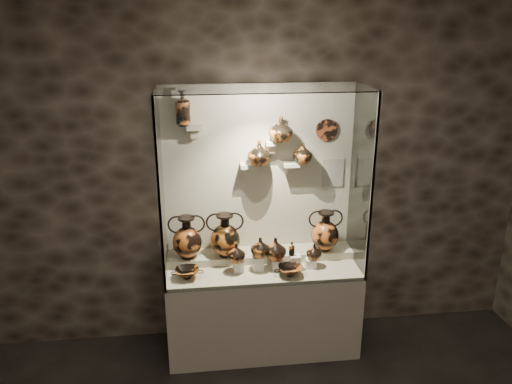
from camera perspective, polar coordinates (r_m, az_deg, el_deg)
wall_back at (r=4.47m, az=0.29°, el=2.13°), size 5.00×0.02×3.20m
plinth at (r=4.69m, az=0.77°, el=-13.22°), size 1.70×0.60×0.80m
front_tier at (r=4.48m, az=0.79°, el=-8.73°), size 1.68×0.58×0.03m
rear_tier at (r=4.62m, az=0.50°, el=-7.34°), size 1.70×0.25×0.10m
back_panel at (r=4.47m, az=0.29°, el=2.11°), size 1.70×0.03×1.60m
glass_front at (r=3.89m, az=1.43°, el=-0.50°), size 1.70×0.01×1.60m
glass_left at (r=4.15m, az=-10.82°, el=0.39°), size 0.01×0.60×1.60m
glass_right at (r=4.36m, az=11.92°, el=1.26°), size 0.01×0.60×1.60m
glass_top at (r=3.99m, az=0.90°, el=11.76°), size 1.70×0.60×0.01m
frame_post_left at (r=3.87m, az=-10.98°, el=-0.97°), size 0.02×0.02×1.60m
frame_post_right at (r=4.10m, az=13.11°, el=0.02°), size 0.02×0.02×1.60m
pedestal_a at (r=4.38m, az=-2.00°, el=-8.44°), size 0.09×0.09×0.10m
pedestal_b at (r=4.39m, az=0.23°, el=-8.14°), size 0.09×0.09×0.13m
pedestal_c at (r=4.42m, az=2.44°, el=-8.25°), size 0.09×0.09×0.09m
pedestal_d at (r=4.44m, az=4.50°, el=-7.94°), size 0.09×0.09×0.12m
pedestal_e at (r=4.48m, az=6.26°, el=-8.05°), size 0.09×0.09×0.08m
bracket_ul at (r=4.25m, az=-7.00°, el=7.34°), size 0.14×0.12×0.04m
bracket_ca at (r=4.36m, az=-0.88°, el=3.03°), size 0.14×0.12×0.04m
bracket_cb at (r=4.33m, az=1.75°, el=5.66°), size 0.10×0.12×0.04m
bracket_cc at (r=4.41m, az=4.03°, el=3.19°), size 0.14×0.12×0.04m
amphora_left at (r=4.45m, az=-7.89°, el=-5.13°), size 0.36×0.36×0.39m
amphora_mid at (r=4.45m, az=-3.55°, el=-4.92°), size 0.34×0.34×0.40m
amphora_right at (r=4.59m, az=7.91°, el=-4.40°), size 0.38×0.38×0.38m
jug_a at (r=4.31m, az=-2.28°, el=-6.98°), size 0.19×0.19×0.16m
jug_b at (r=4.33m, az=0.50°, el=-6.34°), size 0.21×0.21×0.18m
jug_c at (r=4.37m, az=2.22°, el=-6.50°), size 0.23×0.23×0.20m
jug_e at (r=4.44m, az=6.64°, el=-6.78°), size 0.16×0.16×0.14m
lekythos_small at (r=4.39m, az=4.10°, el=-6.39°), size 0.08×0.08×0.14m
kylix_left at (r=4.31m, az=-7.86°, el=-9.09°), size 0.31×0.28×0.10m
kylix_right at (r=4.32m, az=3.91°, el=-8.87°), size 0.31×0.28×0.10m
lekythos_tall at (r=4.21m, az=-8.36°, el=9.67°), size 0.16×0.16×0.33m
ovoid_vase_a at (r=4.29m, az=0.36°, el=4.46°), size 0.24×0.24×0.21m
ovoid_vase_b at (r=4.26m, az=2.86°, el=7.16°), size 0.27×0.27×0.22m
ovoid_vase_c at (r=4.37m, az=5.36°, el=4.45°), size 0.23×0.23×0.18m
wall_plate at (r=4.46m, az=8.08°, el=7.03°), size 0.20×0.02×0.20m
info_placard at (r=4.58m, az=8.77°, el=2.19°), size 0.20×0.01×0.26m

